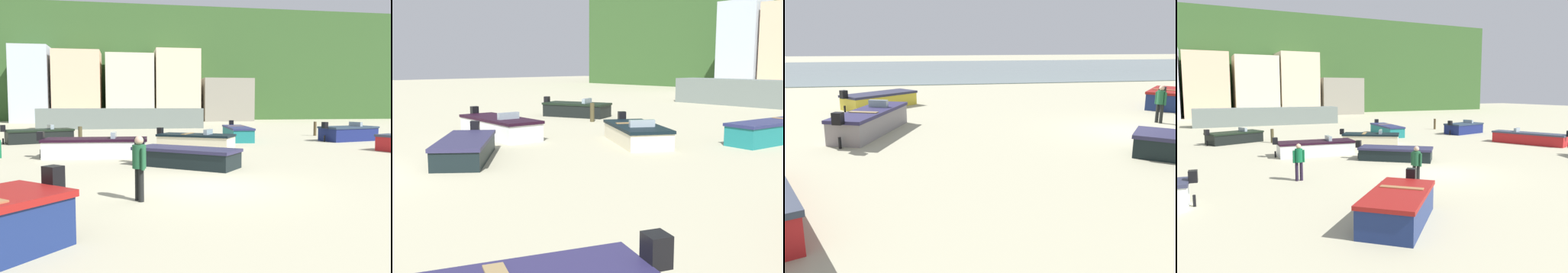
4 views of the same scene
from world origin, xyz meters
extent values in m
cube|color=slate|center=(-2.71, 30.00, 0.99)|extent=(15.96, 2.40, 1.98)
cube|color=#AEBBC9|center=(-14.61, 47.11, 5.01)|extent=(4.77, 6.21, 10.02)
cube|color=#197373|center=(5.02, 15.24, 0.39)|extent=(1.81, 5.10, 0.78)
cube|color=navy|center=(5.02, 15.24, 0.84)|extent=(1.90, 5.21, 0.12)
cube|color=black|center=(-0.11, 3.99, 0.30)|extent=(4.06, 3.59, 0.61)
cube|color=#282747|center=(-0.11, 3.99, 0.67)|extent=(4.19, 3.72, 0.12)
cube|color=black|center=(-1.83, 5.31, 0.85)|extent=(0.42, 0.42, 0.40)
cylinder|color=black|center=(-1.83, 5.31, 0.15)|extent=(0.14, 0.14, 0.30)
cube|color=black|center=(-7.68, 15.37, 0.36)|extent=(4.16, 2.97, 0.72)
cube|color=black|center=(-7.68, 15.37, 0.78)|extent=(4.28, 3.09, 0.12)
cube|color=black|center=(-9.62, 14.57, 0.96)|extent=(0.38, 0.40, 0.40)
cylinder|color=black|center=(-9.62, 14.57, 0.18)|extent=(0.13, 0.13, 0.36)
cube|color=#8C9EA8|center=(-7.06, 15.63, 0.98)|extent=(0.56, 0.98, 0.28)
cube|color=beige|center=(1.43, 10.72, 0.32)|extent=(4.29, 3.46, 0.64)
cube|color=black|center=(1.43, 10.72, 0.70)|extent=(4.42, 3.58, 0.12)
cube|color=black|center=(-0.45, 11.81, 0.88)|extent=(0.40, 0.42, 0.40)
cylinder|color=black|center=(-0.45, 11.81, 0.16)|extent=(0.14, 0.14, 0.32)
cube|color=#8C9EA8|center=(2.04, 10.36, 0.90)|extent=(0.68, 0.97, 0.28)
cube|color=olive|center=(1.00, 10.97, 0.75)|extent=(0.92, 1.35, 0.08)
cube|color=silver|center=(-3.71, 7.52, 0.37)|extent=(4.56, 1.82, 0.74)
cube|color=black|center=(-3.71, 7.52, 0.80)|extent=(4.66, 1.90, 0.12)
cube|color=black|center=(-6.12, 7.64, 0.98)|extent=(0.30, 0.33, 0.40)
cylinder|color=black|center=(-6.12, 7.64, 0.18)|extent=(0.10, 0.10, 0.37)
cube|color=#8C9EA8|center=(-2.92, 7.48, 1.00)|extent=(0.25, 0.96, 0.28)
cube|color=black|center=(10.87, 0.71, 1.02)|extent=(0.40, 0.37, 0.40)
cylinder|color=#413B23|center=(-5.11, 14.28, 0.52)|extent=(0.24, 0.24, 1.05)
camera|label=1|loc=(-2.37, -11.62, 2.40)|focal=38.08mm
camera|label=2|loc=(14.32, -3.47, 3.18)|focal=44.09mm
camera|label=3|loc=(8.47, 14.26, 3.52)|focal=37.24mm
camera|label=4|loc=(-10.17, -14.72, 3.86)|focal=35.08mm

